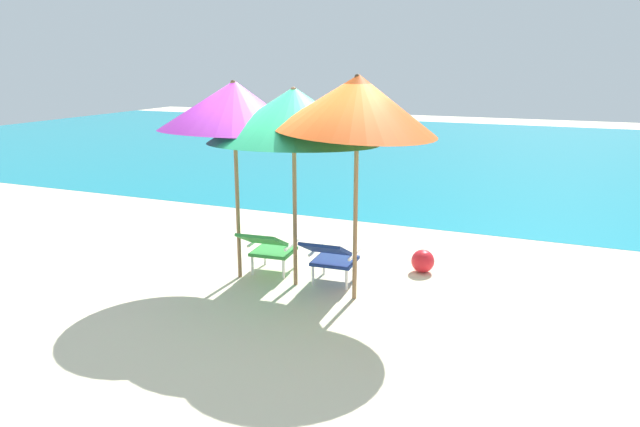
# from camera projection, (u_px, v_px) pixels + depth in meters

# --- Properties ---
(ground_plane) EXTENTS (40.00, 40.00, 0.00)m
(ground_plane) POSITION_uv_depth(u_px,v_px,m) (392.00, 208.00, 11.24)
(ground_plane) COLOR beige
(ocean_band) EXTENTS (40.00, 18.00, 0.01)m
(ocean_band) POSITION_uv_depth(u_px,v_px,m) (461.00, 152.00, 18.25)
(ocean_band) COLOR teal
(ocean_band) RESTS_ON ground_plane
(lounge_chair_left) EXTENTS (0.61, 0.92, 0.68)m
(lounge_chair_left) POSITION_uv_depth(u_px,v_px,m) (268.00, 246.00, 7.61)
(lounge_chair_left) COLOR #338E3D
(lounge_chair_left) RESTS_ON ground_plane
(lounge_chair_right) EXTENTS (0.58, 0.90, 0.68)m
(lounge_chair_right) POSITION_uv_depth(u_px,v_px,m) (331.00, 256.00, 7.25)
(lounge_chair_right) COLOR navy
(lounge_chair_right) RESTS_ON ground_plane
(beach_umbrella_left) EXTENTS (2.28, 2.30, 2.57)m
(beach_umbrella_left) POSITION_uv_depth(u_px,v_px,m) (234.00, 107.00, 7.12)
(beach_umbrella_left) COLOR olive
(beach_umbrella_left) RESTS_ON ground_plane
(beach_umbrella_center) EXTENTS (2.16, 2.18, 2.49)m
(beach_umbrella_center) POSITION_uv_depth(u_px,v_px,m) (294.00, 116.00, 6.87)
(beach_umbrella_center) COLOR olive
(beach_umbrella_center) RESTS_ON ground_plane
(beach_umbrella_right) EXTENTS (2.07, 2.03, 2.66)m
(beach_umbrella_right) POSITION_uv_depth(u_px,v_px,m) (357.00, 104.00, 6.40)
(beach_umbrella_right) COLOR olive
(beach_umbrella_right) RESTS_ON ground_plane
(beach_ball) EXTENTS (0.31, 0.31, 0.31)m
(beach_ball) POSITION_uv_depth(u_px,v_px,m) (423.00, 261.00, 7.81)
(beach_ball) COLOR red
(beach_ball) RESTS_ON ground_plane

